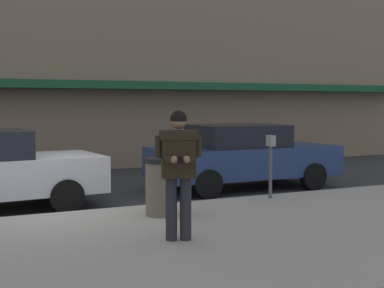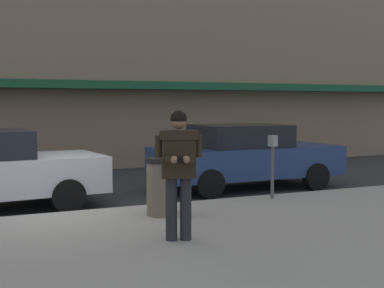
{
  "view_description": "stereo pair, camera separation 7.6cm",
  "coord_description": "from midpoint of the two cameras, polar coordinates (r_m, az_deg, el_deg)",
  "views": [
    {
      "loc": [
        -1.79,
        -9.57,
        2.04
      ],
      "look_at": [
        1.26,
        -3.0,
        1.49
      ],
      "focal_mm": 50.0,
      "sensor_mm": 36.0,
      "label": 1
    },
    {
      "loc": [
        -1.72,
        -9.6,
        2.04
      ],
      "look_at": [
        1.26,
        -3.0,
        1.49
      ],
      "focal_mm": 50.0,
      "sensor_mm": 36.0,
      "label": 2
    }
  ],
  "objects": [
    {
      "name": "trash_bin",
      "position": [
        9.12,
        -2.99,
        -4.53
      ],
      "size": [
        0.55,
        0.55,
        0.98
      ],
      "color": "#665B4C",
      "rests_on": "sidewalk"
    },
    {
      "name": "man_texting_on_phone",
      "position": [
        7.36,
        -1.15,
        -1.81
      ],
      "size": [
        0.62,
        0.64,
        1.81
      ],
      "color": "#23232B",
      "rests_on": "sidewalk"
    },
    {
      "name": "ground_plane",
      "position": [
        9.95,
        -13.75,
        -7.61
      ],
      "size": [
        80.0,
        80.0,
        0.0
      ],
      "primitive_type": "plane",
      "color": "#2B2D30"
    },
    {
      "name": "sidewalk",
      "position": [
        7.54,
        -2.02,
        -10.81
      ],
      "size": [
        32.0,
        5.3,
        0.14
      ],
      "primitive_type": "cube",
      "color": "#99968E",
      "rests_on": "ground"
    },
    {
      "name": "parking_meter",
      "position": [
        10.78,
        8.79,
        -1.41
      ],
      "size": [
        0.12,
        0.18,
        1.27
      ],
      "color": "#4C4C51",
      "rests_on": "sidewalk"
    },
    {
      "name": "curb_paint_line",
      "position": [
        10.22,
        -8.24,
        -7.2
      ],
      "size": [
        28.0,
        0.12,
        0.01
      ],
      "primitive_type": "cube",
      "color": "silver",
      "rests_on": "ground"
    },
    {
      "name": "parked_sedan_far",
      "position": [
        12.82,
        5.84,
        -1.28
      ],
      "size": [
        4.5,
        1.94,
        1.54
      ],
      "color": "navy",
      "rests_on": "ground"
    }
  ]
}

